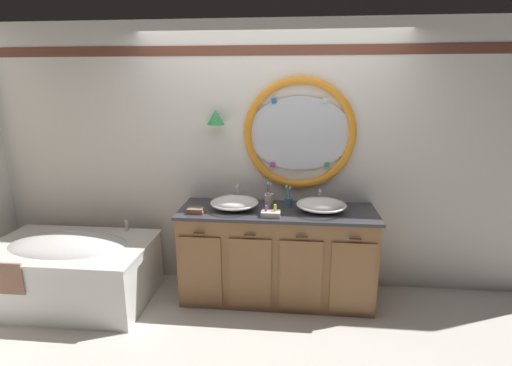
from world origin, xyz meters
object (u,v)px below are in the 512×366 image
bathtub (71,267)px  sink_basin_right (321,205)px  folded_hand_towel (196,211)px  toothbrush_holder_right (288,201)px  soap_dispenser (269,201)px  toiletry_basket (271,213)px  sink_basin_left (234,203)px  toothbrush_holder_left (269,198)px

bathtub → sink_basin_right: (2.33, 0.24, 0.61)m
folded_hand_towel → toothbrush_holder_right: bearing=18.1°
bathtub → soap_dispenser: size_ratio=9.93×
toothbrush_holder_right → folded_hand_towel: bearing=-161.9°
folded_hand_towel → toiletry_basket: toiletry_basket is taller
sink_basin_right → toothbrush_holder_right: bearing=156.9°
sink_basin_left → sink_basin_right: bearing=0.0°
bathtub → toiletry_basket: toiletry_basket is taller
sink_basin_left → toiletry_basket: size_ratio=2.66×
soap_dispenser → folded_hand_towel: size_ratio=0.98×
bathtub → toothbrush_holder_right: toothbrush_holder_right is taller
sink_basin_left → folded_hand_towel: (-0.33, -0.14, -0.04)m
sink_basin_left → soap_dispenser: bearing=15.6°
sink_basin_right → toothbrush_holder_left: bearing=156.0°
toothbrush_holder_left → toiletry_basket: 0.39m
soap_dispenser → folded_hand_towel: bearing=-160.4°
toiletry_basket → sink_basin_left: bearing=154.3°
sink_basin_right → toiletry_basket: 0.48m
bathtub → soap_dispenser: (1.84, 0.32, 0.61)m
bathtub → toothbrush_holder_left: toothbrush_holder_left is taller
toothbrush_holder_right → folded_hand_towel: size_ratio=1.40×
sink_basin_right → toothbrush_holder_left: (-0.49, 0.22, -0.01)m
bathtub → toothbrush_holder_right: size_ratio=6.98×
soap_dispenser → sink_basin_left: bearing=-164.4°
toothbrush_holder_right → sink_basin_left: bearing=-165.5°
sink_basin_right → bathtub: bearing=-174.2°
toothbrush_holder_left → toothbrush_holder_right: bearing=-25.2°
sink_basin_left → soap_dispenser: (0.31, 0.09, 0.00)m
bathtub → sink_basin_right: size_ratio=3.29×
sink_basin_left → toiletry_basket: 0.39m
sink_basin_right → toiletry_basket: bearing=-159.5°
bathtub → folded_hand_towel: folded_hand_towel is taller
sink_basin_right → toothbrush_holder_left: 0.54m
folded_hand_towel → toiletry_basket: (0.68, -0.03, 0.01)m
toothbrush_holder_left → soap_dispenser: 0.13m
soap_dispenser → toothbrush_holder_left: bearing=92.3°
toiletry_basket → toothbrush_holder_left: bearing=96.2°
sink_basin_left → toothbrush_holder_right: (0.50, 0.13, -0.01)m
sink_basin_left → bathtub: bearing=-171.2°
sink_basin_left → toothbrush_holder_left: (0.31, 0.22, -0.01)m
bathtub → folded_hand_towel: size_ratio=9.78×
toothbrush_holder_left → sink_basin_right: bearing=-24.0°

